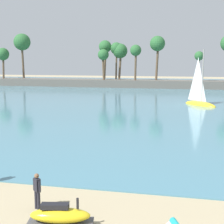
{
  "coord_description": "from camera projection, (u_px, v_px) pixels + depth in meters",
  "views": [
    {
      "loc": [
        4.71,
        -6.46,
        6.65
      ],
      "look_at": [
        0.39,
        13.3,
        3.53
      ],
      "focal_mm": 54.74,
      "sensor_mm": 36.0,
      "label": 1
    }
  ],
  "objects": [
    {
      "name": "sea",
      "position": [
        162.0,
        93.0,
        68.31
      ],
      "size": [
        220.0,
        105.08,
        0.06
      ],
      "primitive_type": "cube",
      "color": "teal",
      "rests_on": "ground"
    },
    {
      "name": "palm_headland",
      "position": [
        166.0,
        71.0,
        79.91
      ],
      "size": [
        99.31,
        6.25,
        13.22
      ],
      "color": "#605B54",
      "rests_on": "ground"
    },
    {
      "name": "watercraft_on_trailer",
      "position": [
        60.0,
        216.0,
        13.48
      ],
      "size": [
        2.74,
        1.46,
        1.28
      ],
      "color": "#4C4C51",
      "rests_on": "ground"
    },
    {
      "name": "person_rigging_by_gear",
      "position": [
        37.0,
        190.0,
        15.18
      ],
      "size": [
        0.46,
        0.36,
        1.67
      ],
      "color": "#23232D",
      "rests_on": "ground"
    },
    {
      "name": "sailboat_near_shore",
      "position": [
        200.0,
        100.0,
        49.65
      ],
      "size": [
        5.28,
        5.64,
        8.62
      ],
      "color": "yellow",
      "rests_on": "sea"
    }
  ]
}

